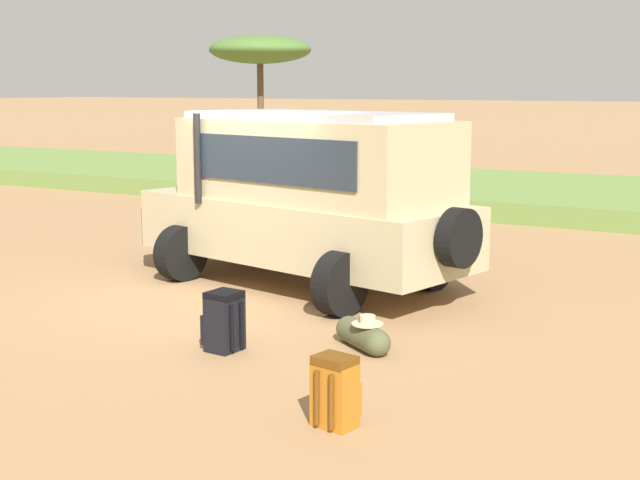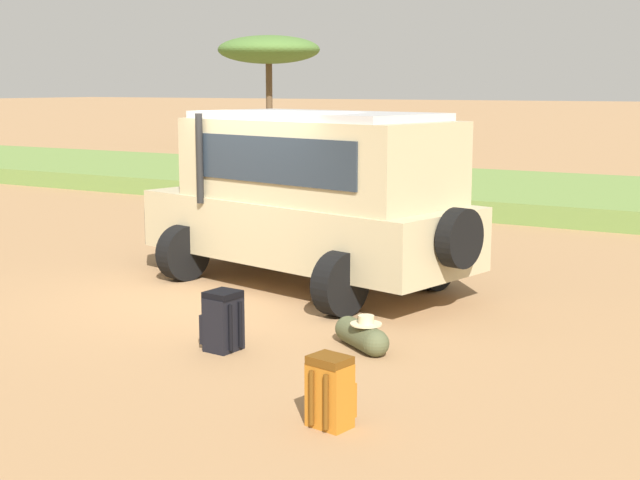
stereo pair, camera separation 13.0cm
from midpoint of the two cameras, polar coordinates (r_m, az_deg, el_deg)
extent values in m
plane|color=#9E754C|center=(12.08, -5.55, -3.56)|extent=(320.00, 320.00, 0.00)
cube|color=olive|center=(22.19, 11.59, 2.99)|extent=(120.00, 7.00, 0.44)
cube|color=tan|center=(12.54, -1.38, 0.79)|extent=(5.19, 2.90, 0.84)
cube|color=tan|center=(12.25, -0.55, 5.16)|extent=(4.11, 2.56, 1.10)
cube|color=#232D38|center=(13.33, -5.41, 5.28)|extent=(0.39, 1.54, 0.77)
cube|color=#232D38|center=(11.60, -3.57, 5.12)|extent=(2.88, 0.66, 0.60)
cube|color=#232D38|center=(12.93, 2.16, 5.62)|extent=(2.88, 0.66, 0.60)
cube|color=#B7B7B7|center=(12.25, -0.73, 7.97)|extent=(3.72, 2.40, 0.10)
cube|color=black|center=(14.43, -8.84, 1.19)|extent=(0.50, 1.61, 0.56)
cylinder|color=black|center=(12.56, -8.14, 5.17)|extent=(0.10, 0.10, 1.25)
cylinder|color=black|center=(13.06, -9.17, -0.83)|extent=(0.44, 0.84, 0.80)
cylinder|color=black|center=(14.34, -3.15, 0.23)|extent=(0.44, 0.84, 0.80)
cylinder|color=black|center=(10.91, 0.95, -2.82)|extent=(0.44, 0.84, 0.80)
cylinder|color=black|center=(12.41, 6.83, -1.34)|extent=(0.44, 0.84, 0.80)
cylinder|color=black|center=(10.92, 8.56, 0.14)|extent=(0.37, 0.77, 0.74)
cube|color=#B26619|center=(7.45, 0.45, -9.91)|extent=(0.38, 0.30, 0.54)
cube|color=#B26619|center=(7.60, 1.23, -10.07)|extent=(0.27, 0.12, 0.30)
cube|color=#62380E|center=(7.36, 0.45, -7.70)|extent=(0.36, 0.31, 0.07)
cylinder|color=#62380E|center=(7.40, -0.73, -10.06)|extent=(0.04, 0.04, 0.46)
cylinder|color=#62380E|center=(7.31, 0.21, -10.33)|extent=(0.04, 0.04, 0.46)
cube|color=black|center=(9.57, -6.52, -5.37)|extent=(0.33, 0.37, 0.58)
cube|color=black|center=(9.71, -7.36, -5.60)|extent=(0.10, 0.27, 0.32)
cube|color=black|center=(9.49, -6.55, -3.50)|extent=(0.34, 0.36, 0.07)
cylinder|color=black|center=(9.41, -6.05, -5.63)|extent=(0.04, 0.04, 0.49)
cylinder|color=black|center=(9.52, -5.43, -5.42)|extent=(0.04, 0.04, 0.49)
cylinder|color=#4C5133|center=(9.62, 2.36, -6.14)|extent=(0.69, 0.59, 0.29)
sphere|color=#4C5133|center=(9.35, 3.31, -6.61)|extent=(0.28, 0.28, 0.28)
sphere|color=#4C5133|center=(9.89, 1.47, -5.69)|extent=(0.28, 0.28, 0.28)
torus|color=#2D301E|center=(9.57, 2.37, -5.20)|extent=(0.15, 0.11, 0.16)
cylinder|color=beige|center=(9.49, 2.66, -5.38)|extent=(0.34, 0.34, 0.02)
cylinder|color=beige|center=(9.48, 2.66, -5.10)|extent=(0.17, 0.17, 0.09)
cylinder|color=brown|center=(43.57, -3.91, 8.73)|extent=(0.31, 0.31, 3.93)
ellipsoid|color=#476B2D|center=(43.60, -3.95, 12.06)|extent=(4.99, 4.65, 1.34)
camera|label=1|loc=(0.06, -90.35, -0.06)|focal=50.00mm
camera|label=2|loc=(0.06, 89.65, 0.06)|focal=50.00mm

